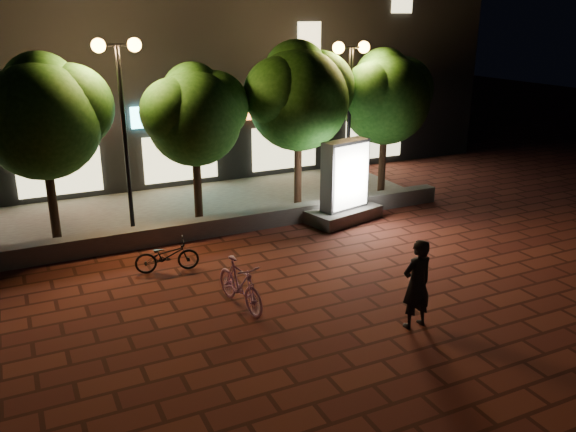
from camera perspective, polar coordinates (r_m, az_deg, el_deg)
ground at (r=12.94m, az=-3.49°, el=-7.76°), size 80.00×80.00×0.00m
retaining_wall at (r=16.33m, az=-8.84°, el=-1.22°), size 16.00×0.45×0.50m
sidewalk at (r=18.68m, az=-11.07°, el=0.55°), size 16.00×5.00×0.08m
building_block at (r=24.14m, az=-16.02°, el=16.24°), size 28.00×8.12×11.30m
tree_left at (r=16.41m, az=-22.69°, el=9.19°), size 3.60×3.00×4.89m
tree_mid at (r=17.12m, az=-9.02°, el=9.96°), size 3.24×2.70×4.50m
tree_right at (r=18.28m, az=1.08°, el=11.84°), size 3.72×3.10×5.07m
tree_far_right at (r=19.94m, az=9.49°, el=11.60°), size 3.48×2.90×4.76m
street_lamp_left at (r=16.29m, az=-15.95°, el=11.93°), size 1.26×0.36×5.18m
street_lamp_right at (r=18.81m, az=6.05°, el=12.94°), size 1.26×0.36×4.98m
ad_kiosk at (r=17.36m, az=5.49°, el=2.64°), size 2.43×1.63×2.41m
scooter_pink at (r=12.27m, az=-4.67°, el=-6.62°), size 0.76×1.80×1.05m
rider at (r=11.61m, az=12.38°, el=-6.46°), size 0.69×0.47×1.82m
scooter_parked at (r=14.26m, az=-11.66°, el=-3.79°), size 1.57×0.79×0.79m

